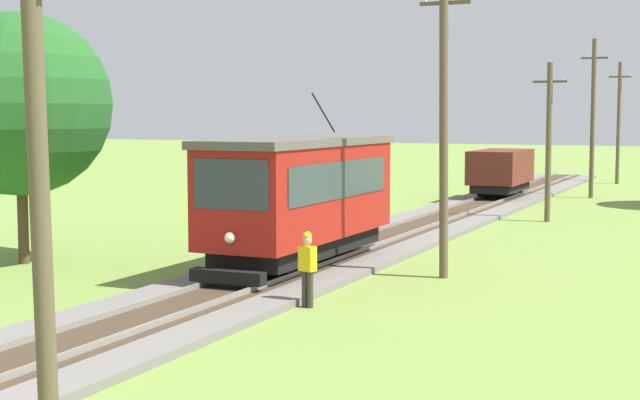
% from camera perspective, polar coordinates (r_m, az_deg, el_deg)
% --- Properties ---
extents(red_tram, '(2.60, 8.54, 4.79)m').
position_cam_1_polar(red_tram, '(26.75, -1.19, 0.31)').
color(red_tram, maroon).
rests_on(red_tram, rail_right).
extents(freight_car, '(2.40, 5.20, 2.31)m').
position_cam_1_polar(freight_car, '(49.67, 10.92, 1.76)').
color(freight_car, maroon).
rests_on(freight_car, rail_right).
extents(utility_pole_foreground, '(1.40, 0.41, 7.49)m').
position_cam_1_polar(utility_pole_foreground, '(11.30, -16.72, 1.72)').
color(utility_pole_foreground, brown).
rests_on(utility_pole_foreground, ground).
extents(utility_pole_near_tram, '(1.40, 0.56, 8.46)m').
position_cam_1_polar(utility_pole_near_tram, '(25.58, 7.52, 4.83)').
color(utility_pole_near_tram, brown).
rests_on(utility_pole_near_tram, ground).
extents(utility_pole_mid, '(1.40, 0.30, 6.62)m').
position_cam_1_polar(utility_pole_mid, '(40.16, 13.72, 3.54)').
color(utility_pole_mid, brown).
rests_on(utility_pole_mid, ground).
extents(utility_pole_far, '(1.40, 0.34, 8.47)m').
position_cam_1_polar(utility_pole_far, '(52.21, 16.23, 4.86)').
color(utility_pole_far, brown).
rests_on(utility_pole_far, ground).
extents(utility_pole_distant, '(1.40, 0.24, 7.80)m').
position_cam_1_polar(utility_pole_distant, '(63.44, 17.68, 4.55)').
color(utility_pole_distant, brown).
rests_on(utility_pole_distant, ground).
extents(track_worker, '(0.43, 0.33, 1.78)m').
position_cam_1_polar(track_worker, '(21.83, -0.77, -4.01)').
color(track_worker, '#38332D').
rests_on(track_worker, ground).
extents(tree_left_near, '(5.47, 5.47, 7.52)m').
position_cam_1_polar(tree_left_near, '(29.37, -17.77, 5.55)').
color(tree_left_near, '#4C3823').
rests_on(tree_left_near, ground).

